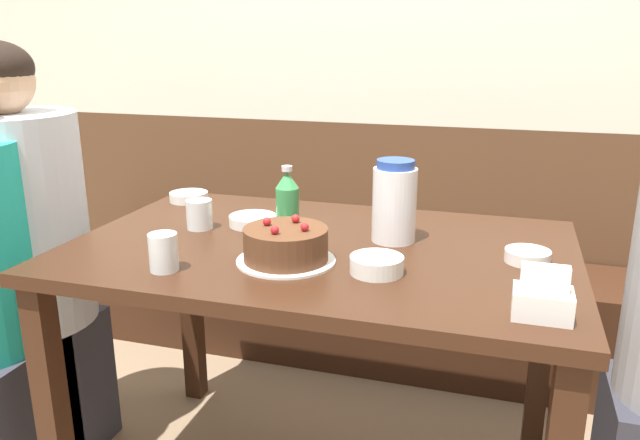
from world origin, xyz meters
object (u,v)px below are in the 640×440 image
(napkin_holder, at_px, (543,299))
(glass_tumbler_short, at_px, (163,252))
(glass_water_tall, at_px, (199,214))
(person_teal_shirt, at_px, (23,262))
(bowl_soup_white, at_px, (377,265))
(birthday_cake, at_px, (286,245))
(bowl_sauce_shallow, at_px, (189,197))
(water_pitcher, at_px, (394,202))
(bowl_rice_small, at_px, (528,256))
(bench_seat, at_px, (380,309))
(soju_bottle, at_px, (287,200))
(bowl_side_dish, at_px, (253,220))

(napkin_holder, bearing_deg, glass_tumbler_short, 179.35)
(glass_tumbler_short, bearing_deg, glass_water_tall, 103.25)
(person_teal_shirt, bearing_deg, bowl_soup_white, -5.06)
(birthday_cake, height_order, bowl_soup_white, birthday_cake)
(napkin_holder, bearing_deg, bowl_sauce_shallow, 151.18)
(bowl_sauce_shallow, xyz_separation_m, person_teal_shirt, (-0.36, -0.36, -0.14))
(water_pitcher, relative_size, bowl_rice_small, 2.01)
(bowl_rice_small, relative_size, person_teal_shirt, 0.08)
(bowl_soup_white, height_order, person_teal_shirt, person_teal_shirt)
(glass_water_tall, bearing_deg, bowl_sauce_shallow, 123.93)
(bench_seat, height_order, birthday_cake, birthday_cake)
(bowl_sauce_shallow, bearing_deg, glass_water_tall, -56.07)
(bench_seat, relative_size, bowl_soup_white, 21.38)
(water_pitcher, height_order, glass_tumbler_short, water_pitcher)
(bench_seat, height_order, soju_bottle, soju_bottle)
(bowl_side_dish, bearing_deg, person_teal_shirt, -165.95)
(bowl_side_dish, height_order, glass_water_tall, glass_water_tall)
(soju_bottle, distance_m, glass_tumbler_short, 0.41)
(bench_seat, distance_m, glass_water_tall, 1.05)
(napkin_holder, distance_m, bowl_rice_small, 0.31)
(bowl_rice_small, xyz_separation_m, person_teal_shirt, (-1.40, -0.08, -0.14))
(water_pitcher, relative_size, soju_bottle, 1.19)
(glass_water_tall, bearing_deg, birthday_cake, -29.58)
(glass_water_tall, height_order, person_teal_shirt, person_teal_shirt)
(bowl_soup_white, bearing_deg, bowl_rice_small, 28.15)
(napkin_holder, bearing_deg, soju_bottle, 149.64)
(bowl_sauce_shallow, height_order, glass_tumbler_short, glass_tumbler_short)
(bowl_side_dish, relative_size, bowl_sauce_shallow, 1.08)
(water_pitcher, relative_size, bowl_side_dish, 1.61)
(person_teal_shirt, bearing_deg, bowl_rice_small, 3.25)
(birthday_cake, xyz_separation_m, water_pitcher, (0.21, 0.23, 0.06))
(soju_bottle, distance_m, person_teal_shirt, 0.82)
(water_pitcher, bearing_deg, napkin_holder, -46.70)
(water_pitcher, xyz_separation_m, soju_bottle, (-0.29, 0.00, -0.02))
(bench_seat, xyz_separation_m, soju_bottle, (-0.12, -0.74, 0.63))
(bench_seat, xyz_separation_m, bowl_sauce_shallow, (-0.54, -0.53, 0.56))
(birthday_cake, xyz_separation_m, bowl_soup_white, (0.22, -0.01, -0.02))
(water_pitcher, distance_m, person_teal_shirt, 1.10)
(napkin_holder, relative_size, person_teal_shirt, 0.09)
(person_teal_shirt, bearing_deg, birthday_cake, -5.76)
(water_pitcher, height_order, bowl_soup_white, water_pitcher)
(bench_seat, height_order, bowl_rice_small, bowl_rice_small)
(water_pitcher, bearing_deg, bench_seat, 103.08)
(bowl_side_dish, bearing_deg, water_pitcher, -2.71)
(bowl_rice_small, height_order, glass_tumbler_short, glass_tumbler_short)
(bowl_rice_small, height_order, glass_water_tall, glass_water_tall)
(water_pitcher, relative_size, bowl_soup_white, 1.76)
(bench_seat, relative_size, water_pitcher, 12.16)
(soju_bottle, distance_m, bowl_sauce_shallow, 0.47)
(water_pitcher, distance_m, glass_water_tall, 0.54)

